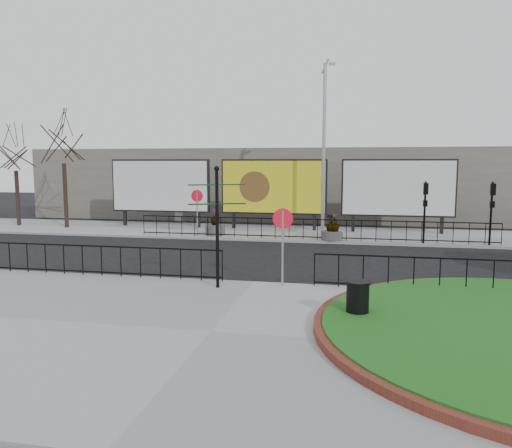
% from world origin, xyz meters
% --- Properties ---
extents(ground, '(90.00, 90.00, 0.00)m').
position_xyz_m(ground, '(0.00, 0.00, 0.00)').
color(ground, black).
rests_on(ground, ground).
extents(pavement_near, '(30.00, 10.00, 0.12)m').
position_xyz_m(pavement_near, '(0.00, -5.00, 0.06)').
color(pavement_near, gray).
rests_on(pavement_near, ground).
extents(pavement_far, '(44.00, 6.00, 0.12)m').
position_xyz_m(pavement_far, '(0.00, 12.00, 0.06)').
color(pavement_far, gray).
rests_on(pavement_far, ground).
extents(railing_near_left, '(10.00, 0.10, 1.10)m').
position_xyz_m(railing_near_left, '(-6.00, -0.30, 0.67)').
color(railing_near_left, black).
rests_on(railing_near_left, pavement_near).
extents(railing_near_right, '(9.00, 0.10, 1.10)m').
position_xyz_m(railing_near_right, '(6.50, -0.30, 0.67)').
color(railing_near_right, black).
rests_on(railing_near_right, pavement_near).
extents(railing_far, '(18.00, 0.10, 1.10)m').
position_xyz_m(railing_far, '(1.00, 9.30, 0.67)').
color(railing_far, black).
rests_on(railing_far, pavement_far).
extents(speed_sign_far, '(0.64, 0.07, 2.47)m').
position_xyz_m(speed_sign_far, '(-5.00, 9.40, 1.92)').
color(speed_sign_far, gray).
rests_on(speed_sign_far, pavement_far).
extents(speed_sign_near, '(0.64, 0.07, 2.47)m').
position_xyz_m(speed_sign_near, '(1.00, -0.40, 1.92)').
color(speed_sign_near, gray).
rests_on(speed_sign_near, pavement_near).
extents(billboard_left, '(6.20, 0.31, 4.10)m').
position_xyz_m(billboard_left, '(-8.50, 12.97, 2.60)').
color(billboard_left, black).
rests_on(billboard_left, pavement_far).
extents(billboard_mid, '(6.20, 0.31, 4.10)m').
position_xyz_m(billboard_mid, '(-1.50, 12.97, 2.60)').
color(billboard_mid, black).
rests_on(billboard_mid, pavement_far).
extents(billboard_right, '(6.20, 0.31, 4.10)m').
position_xyz_m(billboard_right, '(5.50, 12.97, 2.60)').
color(billboard_right, black).
rests_on(billboard_right, pavement_far).
extents(lamp_post, '(0.74, 0.18, 9.23)m').
position_xyz_m(lamp_post, '(1.51, 11.00, 4.83)').
color(lamp_post, gray).
rests_on(lamp_post, pavement_far).
extents(signal_pole_a, '(0.22, 0.26, 3.00)m').
position_xyz_m(signal_pole_a, '(6.50, 9.34, 2.10)').
color(signal_pole_a, black).
rests_on(signal_pole_a, pavement_far).
extents(signal_pole_b, '(0.22, 0.26, 3.00)m').
position_xyz_m(signal_pole_b, '(9.50, 9.34, 2.10)').
color(signal_pole_b, black).
rests_on(signal_pole_b, pavement_far).
extents(tree_left, '(2.00, 2.00, 7.00)m').
position_xyz_m(tree_left, '(-14.00, 11.50, 3.62)').
color(tree_left, '#2D2119').
rests_on(tree_left, pavement_far).
extents(tree_mid, '(2.00, 2.00, 6.20)m').
position_xyz_m(tree_mid, '(-17.50, 11.80, 3.22)').
color(tree_mid, '#2D2119').
rests_on(tree_mid, pavement_far).
extents(building_backdrop, '(40.00, 10.00, 5.00)m').
position_xyz_m(building_backdrop, '(0.00, 22.00, 2.50)').
color(building_backdrop, '#68655B').
rests_on(building_backdrop, ground).
extents(fingerpost_sign, '(1.71, 0.96, 3.79)m').
position_xyz_m(fingerpost_sign, '(-0.96, -1.00, 2.40)').
color(fingerpost_sign, black).
rests_on(fingerpost_sign, pavement_near).
extents(litter_bin, '(0.60, 0.60, 0.99)m').
position_xyz_m(litter_bin, '(3.33, -3.50, 0.62)').
color(litter_bin, black).
rests_on(litter_bin, pavement_near).
extents(planter_a, '(1.06, 1.06, 1.43)m').
position_xyz_m(planter_a, '(-4.22, 10.08, 0.58)').
color(planter_a, '#4C4C4F').
rests_on(planter_a, pavement_far).
extents(planter_b, '(0.89, 0.89, 1.33)m').
position_xyz_m(planter_b, '(2.00, 9.40, 0.59)').
color(planter_b, '#4C4C4F').
rests_on(planter_b, pavement_far).
extents(planter_c, '(0.84, 0.84, 1.38)m').
position_xyz_m(planter_c, '(2.20, 9.40, 0.65)').
color(planter_c, '#4C4C4F').
rests_on(planter_c, pavement_far).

